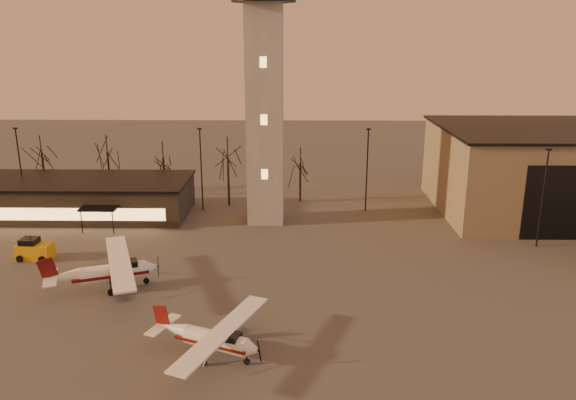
{
  "coord_description": "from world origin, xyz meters",
  "views": [
    {
      "loc": [
        3.44,
        -31.88,
        20.67
      ],
      "look_at": [
        2.79,
        13.0,
        7.47
      ],
      "focal_mm": 35.0,
      "sensor_mm": 36.0,
      "label": 1
    }
  ],
  "objects": [
    {
      "name": "light_poles",
      "position": [
        0.5,
        31.0,
        5.41
      ],
      "size": [
        58.5,
        12.25,
        10.14
      ],
      "color": "black",
      "rests_on": "ground"
    },
    {
      "name": "hangar",
      "position": [
        36.0,
        33.98,
        5.15
      ],
      "size": [
        30.6,
        20.6,
        10.3
      ],
      "color": "#7F6A53",
      "rests_on": "ground"
    },
    {
      "name": "terminal",
      "position": [
        -21.99,
        31.98,
        2.16
      ],
      "size": [
        25.4,
        12.2,
        4.3
      ],
      "color": "black",
      "rests_on": "ground"
    },
    {
      "name": "ground",
      "position": [
        0.0,
        0.0,
        0.0
      ],
      "size": [
        220.0,
        220.0,
        0.0
      ],
      "primitive_type": "plane",
      "color": "#44423F",
      "rests_on": "ground"
    },
    {
      "name": "tree_row",
      "position": [
        -13.7,
        39.16,
        5.94
      ],
      "size": [
        37.2,
        9.2,
        8.8
      ],
      "color": "black",
      "rests_on": "ground"
    },
    {
      "name": "service_cart",
      "position": [
        -21.66,
        18.0,
        0.79
      ],
      "size": [
        3.35,
        2.23,
        2.06
      ],
      "rotation": [
        0.0,
        0.0,
        -0.05
      ],
      "color": "#DF9E0D",
      "rests_on": "ground"
    },
    {
      "name": "cessna_rear",
      "position": [
        -11.81,
        11.65,
        1.19
      ],
      "size": [
        10.17,
        12.38,
        3.49
      ],
      "rotation": [
        0.0,
        0.0,
        0.36
      ],
      "color": "white",
      "rests_on": "ground"
    },
    {
      "name": "cessna_front",
      "position": [
        -1.69,
        1.03,
        1.02
      ],
      "size": [
        8.71,
        10.53,
        2.99
      ],
      "rotation": [
        0.0,
        0.0,
        -0.4
      ],
      "color": "white",
      "rests_on": "ground"
    },
    {
      "name": "control_tower",
      "position": [
        0.0,
        30.0,
        16.33
      ],
      "size": [
        6.8,
        6.8,
        32.6
      ],
      "color": "gray",
      "rests_on": "ground"
    }
  ]
}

